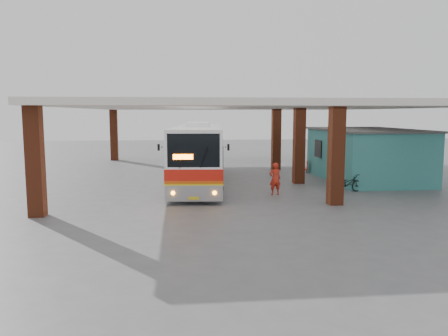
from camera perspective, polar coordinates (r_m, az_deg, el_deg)
ground at (r=22.30m, az=4.29°, el=-3.32°), size 90.00×90.00×0.00m
brick_columns at (r=27.17m, az=5.44°, el=3.18°), size 20.10×21.60×4.35m
canopy_roof at (r=28.42m, az=3.04°, el=8.07°), size 21.00×23.00×0.30m
shop_building at (r=28.11m, az=18.05°, el=1.74°), size 5.20×8.20×3.11m
coach_bus at (r=25.00m, az=-3.25°, el=1.93°), size 3.62×12.42×3.57m
motorcycle at (r=23.28m, az=15.87°, el=-1.96°), size 1.89×1.26×0.94m
pedestrian at (r=21.85m, az=6.68°, el=-1.41°), size 0.64×0.46×1.62m
red_chair at (r=30.37m, az=10.64°, el=0.11°), size 0.53×0.53×0.83m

